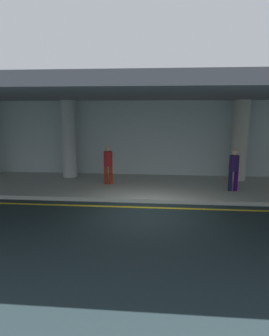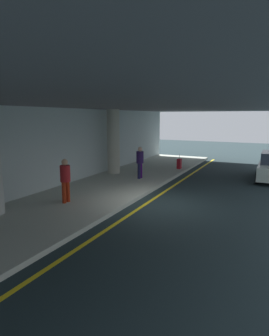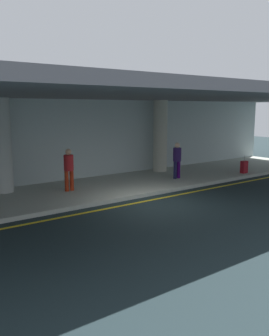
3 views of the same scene
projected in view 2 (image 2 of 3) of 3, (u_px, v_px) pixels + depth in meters
ground_plane at (161, 204)px, 11.32m from camera, size 60.00×60.00×0.00m
sidewalk at (95, 193)px, 12.67m from camera, size 26.00×4.20×0.15m
lane_stripe_yellow at (149, 202)px, 11.55m from camera, size 26.00×0.14×0.01m
support_column_right_mid at (113, 142)px, 16.47m from camera, size 0.72×0.72×3.65m
ceiling_overhang at (103, 103)px, 11.76m from camera, size 28.00×13.20×0.30m
terminal_back_wall at (54, 149)px, 13.33m from camera, size 26.00×0.30×3.80m
traveler_with_luggage at (140, 160)px, 15.15m from camera, size 0.38×0.38×1.68m
person_waiting_for_ride at (65, 178)px, 10.86m from camera, size 0.38×0.38×1.68m
suitcase_upright_primary at (179, 164)px, 18.11m from camera, size 0.36×0.22×0.90m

